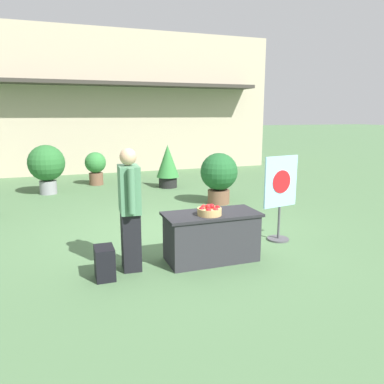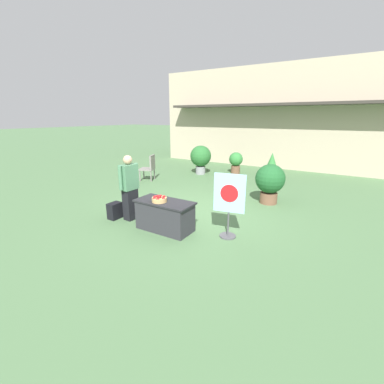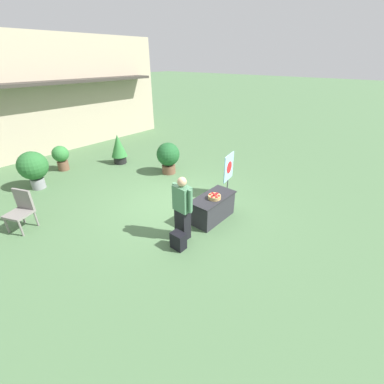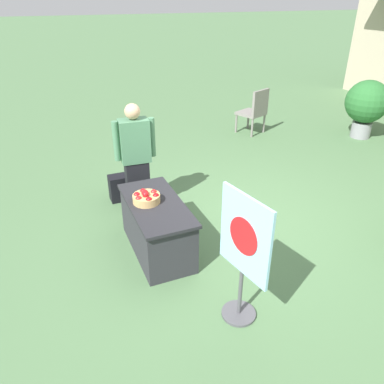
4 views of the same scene
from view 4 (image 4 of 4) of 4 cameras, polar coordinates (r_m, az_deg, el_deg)
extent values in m
plane|color=#4C7047|center=(5.50, 7.33, -4.98)|extent=(120.00, 120.00, 0.00)
cube|color=#2D2D33|center=(4.80, -5.36, -5.55)|extent=(1.28, 0.61, 0.66)
cube|color=#242428|center=(4.62, -5.55, -1.92)|extent=(1.36, 0.65, 0.04)
cylinder|color=tan|center=(4.62, -6.95, -0.98)|extent=(0.34, 0.34, 0.10)
sphere|color=#A30F14|center=(4.50, -6.57, -1.22)|extent=(0.08, 0.08, 0.08)
sphere|color=#A30F14|center=(4.58, -5.53, -0.62)|extent=(0.08, 0.08, 0.08)
sphere|color=red|center=(4.67, -5.85, -0.05)|extent=(0.08, 0.08, 0.08)
sphere|color=red|center=(4.70, -7.46, 0.08)|extent=(0.08, 0.08, 0.08)
sphere|color=red|center=(4.63, -8.41, -0.47)|extent=(0.08, 0.08, 0.08)
sphere|color=red|center=(4.54, -8.14, -1.06)|extent=(0.08, 0.08, 0.08)
sphere|color=red|center=(4.56, -7.09, -0.38)|extent=(0.08, 0.08, 0.08)
sphere|color=red|center=(4.60, -7.18, -0.11)|extent=(0.08, 0.08, 0.08)
sphere|color=red|center=(4.61, -7.24, -0.08)|extent=(0.08, 0.08, 0.08)
cube|color=black|center=(5.75, -8.24, 1.06)|extent=(0.26, 0.35, 0.80)
cube|color=#4C7F5B|center=(5.46, -8.75, 7.72)|extent=(0.29, 0.44, 0.63)
sphere|color=tan|center=(5.33, -9.09, 12.03)|extent=(0.22, 0.22, 0.22)
cylinder|color=#4C7F5B|center=(5.50, -6.09, 8.31)|extent=(0.09, 0.09, 0.58)
cylinder|color=#4C7F5B|center=(5.42, -11.48, 7.59)|extent=(0.09, 0.09, 0.58)
cube|color=black|center=(6.13, -10.88, 0.66)|extent=(0.24, 0.34, 0.42)
cylinder|color=#4C4C51|center=(4.15, 7.11, -17.86)|extent=(0.36, 0.36, 0.03)
cylinder|color=#4C4C51|center=(3.95, 7.37, -14.92)|extent=(0.04, 0.04, 0.55)
cube|color=#99D1EA|center=(3.51, 8.05, -6.61)|extent=(0.67, 0.16, 0.84)
cylinder|color=red|center=(3.50, 7.80, -6.71)|extent=(0.37, 0.08, 0.38)
cylinder|color=gray|center=(9.15, 6.76, 10.33)|extent=(0.05, 0.05, 0.44)
cylinder|color=gray|center=(9.51, 8.56, 10.90)|extent=(0.05, 0.05, 0.44)
cylinder|color=gray|center=(8.89, 9.15, 9.63)|extent=(0.05, 0.05, 0.44)
cylinder|color=gray|center=(9.25, 10.91, 10.23)|extent=(0.05, 0.05, 0.44)
cube|color=gray|center=(9.13, 8.96, 11.78)|extent=(0.72, 0.72, 0.06)
cube|color=gray|center=(8.91, 10.40, 13.31)|extent=(0.27, 0.53, 0.55)
cylinder|color=gray|center=(9.63, 24.35, 8.66)|extent=(0.44, 0.44, 0.35)
sphere|color=#28662D|center=(9.46, 25.13, 12.35)|extent=(0.95, 0.95, 0.95)
camera|label=1|loc=(6.92, -54.90, 8.88)|focal=35.00mm
camera|label=2|loc=(3.30, -100.23, -14.00)|focal=24.00mm
camera|label=3|loc=(9.19, -43.33, 28.10)|focal=24.00mm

